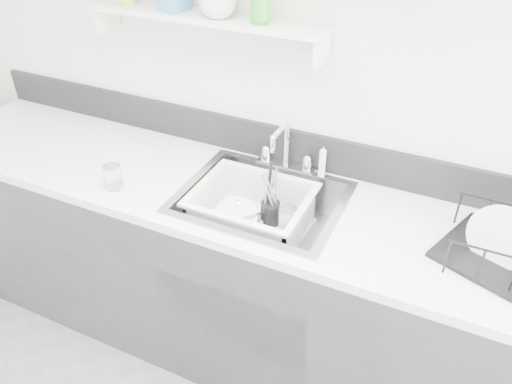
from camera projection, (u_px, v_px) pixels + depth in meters
The scene contains 14 objects.
room_shell at pixel (84, 91), 0.93m from camera, with size 3.50×3.00×2.60m.
counter_run at pixel (261, 282), 2.23m from camera, with size 3.20×0.62×0.92m.
backsplash at pixel (290, 146), 2.14m from camera, with size 3.20×0.02×0.16m, color black.
sink at pixel (261, 216), 2.01m from camera, with size 0.64×0.52×0.20m, color silver, non-canonical shape.
faucet at pixel (286, 156), 2.11m from camera, with size 0.26×0.18×0.23m.
side_sprayer at pixel (322, 161), 2.06m from camera, with size 0.03×0.03×0.14m, color silver.
wall_shelf at pixel (205, 19), 1.92m from camera, with size 1.00×0.16×0.12m.
wash_tub at pixel (252, 211), 2.02m from camera, with size 0.46×0.38×0.18m, color silver, non-canonical shape.
plate_stack at pixel (237, 222), 2.05m from camera, with size 0.23×0.22×0.09m.
utensil_cup at pixel (270, 211), 2.05m from camera, with size 0.08×0.08×0.27m.
ladle at pixel (249, 216), 2.06m from camera, with size 0.25×0.09×0.07m, color silver, non-canonical shape.
tumbler_in_tub at pixel (288, 220), 2.01m from camera, with size 0.07×0.07×0.11m, color white.
tumbler_counter at pixel (113, 177), 2.00m from camera, with size 0.07×0.07×0.10m, color white.
bowl_small at pixel (270, 242), 1.95m from camera, with size 0.12×0.12×0.04m, color white.
Camera 1 is at (0.66, -0.27, 2.06)m, focal length 35.00 mm.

